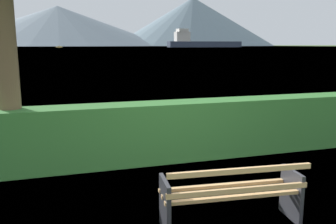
# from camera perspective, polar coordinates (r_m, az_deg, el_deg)

# --- Properties ---
(ground_plane) EXTENTS (1400.00, 1400.00, 0.00)m
(ground_plane) POSITION_cam_1_polar(r_m,az_deg,el_deg) (4.95, 9.72, -17.10)
(ground_plane) COLOR #4C6B33
(water_surface) EXTENTS (620.00, 620.00, 0.00)m
(water_surface) POSITION_cam_1_polar(r_m,az_deg,el_deg) (312.49, -16.78, 9.88)
(water_surface) COLOR #6B8EA3
(water_surface) RESTS_ON ground_plane
(park_bench) EXTENTS (1.84, 0.72, 0.87)m
(park_bench) POSITION_cam_1_polar(r_m,az_deg,el_deg) (4.71, 10.17, -12.81)
(park_bench) COLOR tan
(park_bench) RESTS_ON ground_plane
(hedge_row) EXTENTS (10.76, 0.66, 1.17)m
(hedge_row) POSITION_cam_1_polar(r_m,az_deg,el_deg) (7.17, -0.06, -3.08)
(hedge_row) COLOR #387A33
(hedge_row) RESTS_ON ground_plane
(cargo_ship_large) EXTENTS (61.02, 10.21, 13.90)m
(cargo_ship_large) POSITION_cam_1_polar(r_m,az_deg,el_deg) (283.70, 5.08, 11.03)
(cargo_ship_large) COLOR #2D384C
(cargo_ship_large) RESTS_ON water_surface
(fishing_boat_near) EXTENTS (4.31, 2.83, 1.40)m
(fishing_boat_near) POSITION_cam_1_polar(r_m,az_deg,el_deg) (257.80, -16.97, 9.90)
(fishing_boat_near) COLOR gold
(fishing_boat_near) RESTS_ON water_surface
(distant_hills) EXTENTS (723.84, 325.21, 73.62)m
(distant_hills) POSITION_cam_1_polar(r_m,az_deg,el_deg) (559.39, -20.70, 13.25)
(distant_hills) COLOR slate
(distant_hills) RESTS_ON ground_plane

